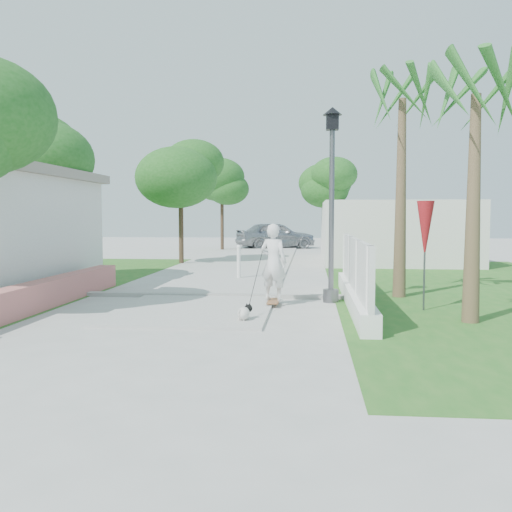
# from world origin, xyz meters

# --- Properties ---
(ground) EXTENTS (90.00, 90.00, 0.00)m
(ground) POSITION_xyz_m (0.00, 0.00, 0.00)
(ground) COLOR #B7B7B2
(ground) RESTS_ON ground
(path_strip) EXTENTS (3.20, 36.00, 0.06)m
(path_strip) POSITION_xyz_m (0.00, 20.00, 0.03)
(path_strip) COLOR #B7B7B2
(path_strip) RESTS_ON ground
(curb) EXTENTS (6.50, 0.25, 0.10)m
(curb) POSITION_xyz_m (0.00, 6.00, 0.05)
(curb) COLOR #999993
(curb) RESTS_ON ground
(grass_right) EXTENTS (8.00, 20.00, 0.01)m
(grass_right) POSITION_xyz_m (7.00, 8.00, 0.01)
(grass_right) COLOR #24631F
(grass_right) RESTS_ON ground
(pink_wall) EXTENTS (0.45, 8.20, 0.80)m
(pink_wall) POSITION_xyz_m (-3.30, 3.55, 0.31)
(pink_wall) COLOR #BF6265
(pink_wall) RESTS_ON ground
(lattice_fence) EXTENTS (0.35, 7.00, 1.50)m
(lattice_fence) POSITION_xyz_m (3.40, 5.00, 0.54)
(lattice_fence) COLOR white
(lattice_fence) RESTS_ON ground
(building_right) EXTENTS (6.00, 8.00, 2.60)m
(building_right) POSITION_xyz_m (6.00, 18.00, 1.30)
(building_right) COLOR silver
(building_right) RESTS_ON ground
(street_lamp) EXTENTS (0.44, 0.44, 4.44)m
(street_lamp) POSITION_xyz_m (2.90, 5.50, 2.43)
(street_lamp) COLOR #59595E
(street_lamp) RESTS_ON ground
(bollard) EXTENTS (0.14, 0.14, 1.09)m
(bollard) POSITION_xyz_m (0.20, 10.00, 0.58)
(bollard) COLOR white
(bollard) RESTS_ON ground
(patio_umbrella) EXTENTS (0.36, 0.36, 2.30)m
(patio_umbrella) POSITION_xyz_m (4.80, 4.50, 1.69)
(patio_umbrella) COLOR #59595E
(patio_umbrella) RESTS_ON ground
(tree_left_mid) EXTENTS (3.20, 3.20, 4.85)m
(tree_left_mid) POSITION_xyz_m (-5.48, 8.48, 3.50)
(tree_left_mid) COLOR #4C3826
(tree_left_mid) RESTS_ON ground
(tree_path_left) EXTENTS (3.40, 3.40, 5.23)m
(tree_path_left) POSITION_xyz_m (-2.98, 15.98, 3.82)
(tree_path_left) COLOR #4C3826
(tree_path_left) RESTS_ON ground
(tree_path_right) EXTENTS (3.00, 3.00, 4.79)m
(tree_path_right) POSITION_xyz_m (3.22, 19.98, 3.49)
(tree_path_right) COLOR #4C3826
(tree_path_right) RESTS_ON ground
(tree_path_far) EXTENTS (3.20, 3.20, 5.17)m
(tree_path_far) POSITION_xyz_m (-2.78, 25.98, 3.82)
(tree_path_far) COLOR #4C3826
(tree_path_far) RESTS_ON ground
(palm_far) EXTENTS (1.80, 1.80, 5.30)m
(palm_far) POSITION_xyz_m (4.60, 6.50, 4.48)
(palm_far) COLOR brown
(palm_far) RESTS_ON ground
(palm_near) EXTENTS (1.80, 1.80, 4.70)m
(palm_near) POSITION_xyz_m (5.40, 3.20, 3.95)
(palm_near) COLOR brown
(palm_near) RESTS_ON ground
(skateboarder) EXTENTS (0.78, 2.44, 1.82)m
(skateboarder) POSITION_xyz_m (1.47, 4.53, 0.86)
(skateboarder) COLOR #905939
(skateboarder) RESTS_ON ground
(dog) EXTENTS (0.36, 0.48, 0.35)m
(dog) POSITION_xyz_m (1.21, 2.79, 0.19)
(dog) COLOR silver
(dog) RESTS_ON ground
(parked_car) EXTENTS (5.20, 3.62, 1.64)m
(parked_car) POSITION_xyz_m (0.31, 27.34, 0.82)
(parked_car) COLOR #A7A9AF
(parked_car) RESTS_ON ground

